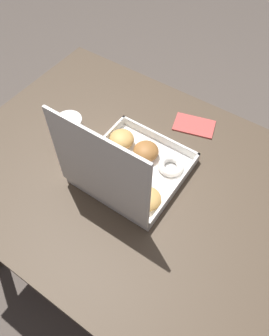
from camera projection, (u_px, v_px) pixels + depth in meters
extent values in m
plane|color=#564C44|center=(136.00, 260.00, 1.65)|extent=(8.00, 8.00, 0.00)
cube|color=#4C3D2D|center=(138.00, 180.00, 1.06)|extent=(1.22, 0.87, 0.03)
cylinder|color=#4C3D2D|center=(91.00, 119.00, 1.73)|extent=(0.06, 0.06, 0.71)
cube|color=white|center=(134.00, 170.00, 1.06)|extent=(0.31, 0.31, 0.01)
cube|color=white|center=(159.00, 137.00, 1.12)|extent=(0.31, 0.01, 0.03)
cube|color=white|center=(106.00, 201.00, 0.97)|extent=(0.31, 0.01, 0.03)
cube|color=white|center=(175.00, 189.00, 0.99)|extent=(0.01, 0.31, 0.03)
cube|color=white|center=(98.00, 147.00, 1.09)|extent=(0.01, 0.31, 0.03)
cube|color=white|center=(100.00, 171.00, 0.84)|extent=(0.31, 0.01, 0.29)
torus|color=white|center=(171.00, 166.00, 1.05)|extent=(0.08, 0.08, 0.02)
ellipsoid|color=#9E6633|center=(146.00, 151.00, 1.07)|extent=(0.08, 0.08, 0.05)
ellipsoid|color=tan|center=(122.00, 139.00, 1.10)|extent=(0.08, 0.08, 0.05)
ellipsoid|color=tan|center=(147.00, 199.00, 0.97)|extent=(0.08, 0.08, 0.04)
torus|color=pink|center=(122.00, 183.00, 1.01)|extent=(0.08, 0.08, 0.02)
torus|color=#B77A38|center=(99.00, 168.00, 1.05)|extent=(0.08, 0.08, 0.02)
cylinder|color=white|center=(70.00, 132.00, 1.09)|extent=(0.09, 0.09, 0.11)
cylinder|color=black|center=(68.00, 121.00, 1.05)|extent=(0.07, 0.07, 0.01)
cube|color=#CC4C47|center=(194.00, 125.00, 1.17)|extent=(0.16, 0.12, 0.01)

